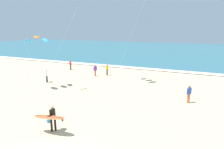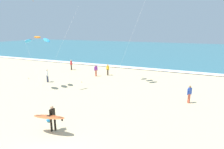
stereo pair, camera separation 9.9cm
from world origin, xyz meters
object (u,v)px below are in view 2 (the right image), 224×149
at_px(bystander_red_top, 71,65).
at_px(bystander_yellow_top, 108,70).
at_px(surfer_lead, 51,117).
at_px(bystander_white_top, 47,76).
at_px(kite_arc_amber_far, 37,39).
at_px(beach_ball, 48,120).
at_px(bystander_purple_top, 96,70).
at_px(bystander_blue_top, 189,94).

bearing_deg(bystander_red_top, bystander_yellow_top, -7.85).
bearing_deg(surfer_lead, bystander_white_top, 132.93).
bearing_deg(surfer_lead, kite_arc_amber_far, 136.71).
distance_m(kite_arc_amber_far, beach_ball, 9.87).
relative_size(kite_arc_amber_far, bystander_purple_top, 3.49).
bearing_deg(bystander_white_top, bystander_red_top, 101.70).
bearing_deg(surfer_lead, bystander_yellow_top, 101.15).
xyz_separation_m(bystander_blue_top, bystander_purple_top, (-11.85, 5.19, 0.00)).
bearing_deg(bystander_red_top, bystander_white_top, -78.30).
distance_m(bystander_blue_top, bystander_white_top, 15.84).
distance_m(bystander_purple_top, beach_ball, 13.06).
xyz_separation_m(bystander_red_top, bystander_white_top, (1.43, -6.91, 0.00)).
distance_m(bystander_purple_top, bystander_white_top, 6.31).
height_order(surfer_lead, bystander_red_top, surfer_lead).
bearing_deg(beach_ball, bystander_yellow_top, 97.39).
xyz_separation_m(bystander_blue_top, bystander_white_top, (-15.84, 0.30, 0.00)).
distance_m(kite_arc_amber_far, bystander_purple_top, 8.67).
bearing_deg(beach_ball, bystander_purple_top, 103.44).
relative_size(kite_arc_amber_far, bystander_red_top, 3.49).
height_order(bystander_red_top, bystander_white_top, same).
bearing_deg(kite_arc_amber_far, surfer_lead, -43.29).
bearing_deg(kite_arc_amber_far, bystander_white_top, 115.11).
bearing_deg(bystander_yellow_top, beach_ball, -82.61).
distance_m(bystander_blue_top, bystander_yellow_top, 12.33).
bearing_deg(bystander_purple_top, surfer_lead, -73.07).
height_order(surfer_lead, beach_ball, surfer_lead).
height_order(surfer_lead, bystander_purple_top, surfer_lead).
height_order(surfer_lead, bystander_white_top, surfer_lead).
xyz_separation_m(bystander_red_top, beach_ball, (8.45, -14.71, -0.67)).
height_order(kite_arc_amber_far, bystander_red_top, kite_arc_amber_far).
xyz_separation_m(bystander_white_top, bystander_yellow_top, (5.24, 5.99, 0.00)).
height_order(kite_arc_amber_far, bystander_white_top, kite_arc_amber_far).
bearing_deg(bystander_white_top, bystander_purple_top, 50.73).
height_order(kite_arc_amber_far, bystander_yellow_top, kite_arc_amber_far).
xyz_separation_m(bystander_purple_top, bystander_red_top, (-5.42, 2.03, 0.00)).
relative_size(bystander_purple_top, bystander_red_top, 1.00).
xyz_separation_m(surfer_lead, bystander_purple_top, (-4.15, 13.63, -0.23)).
relative_size(kite_arc_amber_far, bystander_yellow_top, 3.49).
relative_size(bystander_blue_top, bystander_white_top, 1.00).
bearing_deg(bystander_yellow_top, bystander_red_top, 172.15).
distance_m(bystander_purple_top, bystander_red_top, 5.79).
bearing_deg(bystander_yellow_top, bystander_blue_top, -30.69).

